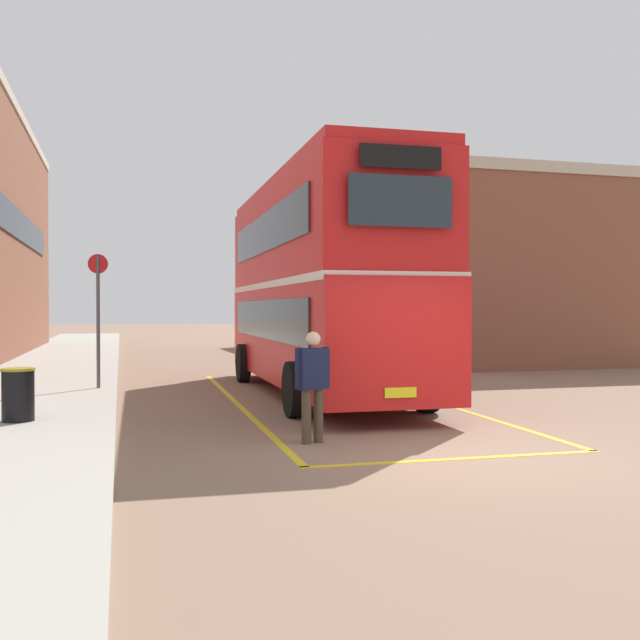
# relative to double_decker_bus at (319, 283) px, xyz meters

# --- Properties ---
(ground_plane) EXTENTS (135.60, 135.60, 0.00)m
(ground_plane) POSITION_rel_double_decker_bus_xyz_m (0.13, 7.37, -2.51)
(ground_plane) COLOR #846651
(sidewalk_left) EXTENTS (4.00, 57.60, 0.14)m
(sidewalk_left) POSITION_rel_double_decker_bus_xyz_m (-6.37, 9.77, -2.44)
(sidewalk_left) COLOR #A39E93
(sidewalk_left) RESTS_ON ground
(depot_building_right) EXTENTS (7.69, 13.90, 6.52)m
(depot_building_right) POSITION_rel_double_decker_bus_xyz_m (9.41, 11.04, 0.75)
(depot_building_right) COLOR brown
(depot_building_right) RESTS_ON ground
(double_decker_bus) EXTENTS (2.94, 10.40, 4.75)m
(double_decker_bus) POSITION_rel_double_decker_bus_xyz_m (0.00, 0.00, 0.00)
(double_decker_bus) COLOR black
(double_decker_bus) RESTS_ON ground
(single_deck_bus) EXTENTS (2.91, 8.51, 3.02)m
(single_deck_bus) POSITION_rel_double_decker_bus_xyz_m (3.50, 16.99, -0.87)
(single_deck_bus) COLOR black
(single_deck_bus) RESTS_ON ground
(pedestrian_boarding) EXTENTS (0.52, 0.35, 1.61)m
(pedestrian_boarding) POSITION_rel_double_decker_bus_xyz_m (-1.64, -5.62, -1.59)
(pedestrian_boarding) COLOR #473828
(pedestrian_boarding) RESTS_ON ground
(litter_bin) EXTENTS (0.52, 0.52, 0.84)m
(litter_bin) POSITION_rel_double_decker_bus_xyz_m (-5.87, -3.26, -1.95)
(litter_bin) COLOR black
(litter_bin) RESTS_ON sidewalk_left
(bus_stop_sign) EXTENTS (0.44, 0.09, 3.02)m
(bus_stop_sign) POSITION_rel_double_decker_bus_xyz_m (-4.78, 1.43, -0.58)
(bus_stop_sign) COLOR #4C4C51
(bus_stop_sign) RESTS_ON sidewalk_left
(bay_marking_yellow) EXTENTS (4.40, 12.43, 0.01)m
(bay_marking_yellow) POSITION_rel_double_decker_bus_xyz_m (-0.02, -1.92, -2.51)
(bay_marking_yellow) COLOR gold
(bay_marking_yellow) RESTS_ON ground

